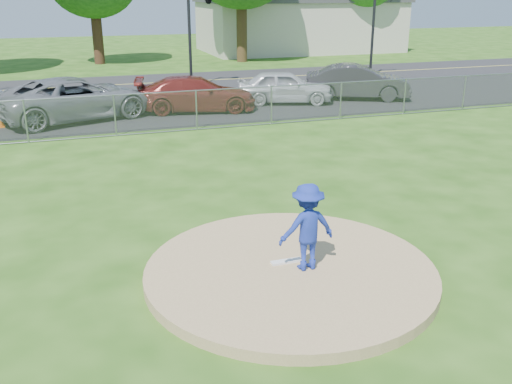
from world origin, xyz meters
TOP-DOWN VIEW (x-y plane):
  - ground at (0.00, 10.00)m, footprint 120.00×120.00m
  - pitchers_mound at (0.00, 0.00)m, footprint 5.40×5.40m
  - pitching_rubber at (0.00, 0.20)m, footprint 0.60×0.15m
  - chain_link_fence at (0.00, 12.00)m, footprint 40.00×0.06m
  - parking_lot at (0.00, 16.50)m, footprint 50.00×8.00m
  - street at (0.00, 24.00)m, footprint 60.00×7.00m
  - commercial_building at (16.00, 38.00)m, footprint 16.40×9.40m
  - traffic_signal_right at (14.24, 22.00)m, footprint 1.28×0.20m
  - pitcher at (0.26, -0.12)m, footprint 1.07×0.64m
  - parked_car_gray at (-3.20, 15.36)m, footprint 6.81×4.79m
  - parked_car_darkred at (1.78, 15.46)m, footprint 5.46×3.01m
  - parked_car_pearl at (6.11, 15.98)m, footprint 4.78×3.03m
  - parked_car_charcoal at (9.82, 15.86)m, footprint 5.24×3.59m

SIDE VIEW (x-z plane):
  - ground at x=0.00m, z-range 0.00..0.00m
  - street at x=0.00m, z-range 0.00..0.01m
  - parking_lot at x=0.00m, z-range 0.00..0.01m
  - pitchers_mound at x=0.00m, z-range 0.00..0.20m
  - pitching_rubber at x=0.00m, z-range 0.20..0.24m
  - chain_link_fence at x=0.00m, z-range 0.00..1.50m
  - parked_car_darkred at x=1.78m, z-range 0.01..1.51m
  - parked_car_pearl at x=6.11m, z-range 0.01..1.53m
  - parked_car_charcoal at x=9.82m, z-range 0.01..1.64m
  - parked_car_gray at x=-3.20m, z-range 0.01..1.73m
  - pitcher at x=0.26m, z-range 0.20..1.83m
  - commercial_building at x=16.00m, z-range 0.01..4.31m
  - traffic_signal_right at x=14.24m, z-range 0.56..6.16m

